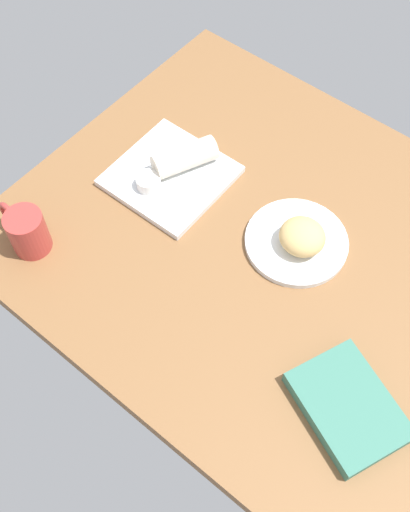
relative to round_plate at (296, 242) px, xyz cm
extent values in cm
cube|color=brown|center=(3.43, 3.36, -2.70)|extent=(110.00, 90.00, 4.00)
cylinder|color=white|center=(0.00, 0.00, 0.00)|extent=(21.75, 21.75, 1.40)
ellipsoid|color=tan|center=(-1.21, 0.40, 3.64)|extent=(11.32, 11.10, 5.88)
cube|color=white|center=(32.12, 3.67, 0.10)|extent=(24.46, 24.46, 1.60)
cylinder|color=silver|center=(33.45, 8.93, 2.30)|extent=(5.45, 5.45, 2.80)
cylinder|color=#D75929|center=(33.45, 8.93, 3.40)|extent=(4.47, 4.47, 0.40)
cylinder|color=beige|center=(31.05, -0.54, 3.71)|extent=(11.17, 15.50, 5.63)
cube|color=#387260|center=(-27.42, 23.67, 0.89)|extent=(24.66, 21.59, 3.18)
cylinder|color=#B23833|center=(42.70, 35.24, 4.28)|extent=(7.98, 7.98, 9.96)
cylinder|color=#997746|center=(42.70, 35.24, 8.66)|extent=(6.54, 6.54, 0.40)
torus|color=#B23833|center=(48.32, 34.81, 4.28)|extent=(7.25, 1.75, 7.18)
camera|label=1|loc=(-29.50, 66.76, 108.37)|focal=43.16mm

